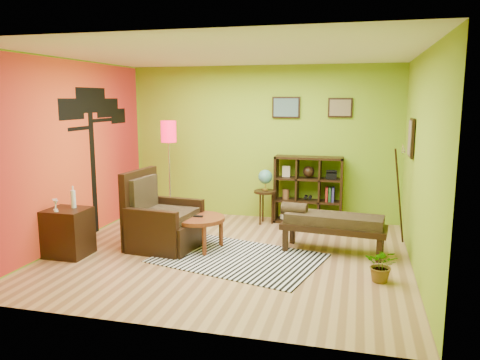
% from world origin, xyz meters
% --- Properties ---
extents(ground, '(5.00, 5.00, 0.00)m').
position_xyz_m(ground, '(0.00, 0.00, 0.00)').
color(ground, tan).
rests_on(ground, ground).
extents(room_shell, '(5.04, 4.54, 2.82)m').
position_xyz_m(room_shell, '(-0.09, 0.01, 1.80)').
color(room_shell, '#83AE20').
rests_on(room_shell, ground).
extents(zebra_rug, '(2.50, 2.00, 0.01)m').
position_xyz_m(zebra_rug, '(0.18, -0.14, 0.01)').
color(zebra_rug, silver).
rests_on(zebra_rug, ground).
extents(coffee_table, '(0.79, 0.79, 0.50)m').
position_xyz_m(coffee_table, '(-0.51, 0.16, 0.42)').
color(coffee_table, maroon).
rests_on(coffee_table, ground).
extents(armchair, '(1.04, 1.04, 1.15)m').
position_xyz_m(armchair, '(-1.09, 0.09, 0.35)').
color(armchair, black).
rests_on(armchair, ground).
extents(side_cabinet, '(0.57, 0.52, 0.99)m').
position_xyz_m(side_cabinet, '(-2.20, -0.60, 0.34)').
color(side_cabinet, black).
rests_on(side_cabinet, ground).
extents(floor_lamp, '(0.28, 0.28, 1.83)m').
position_xyz_m(floor_lamp, '(-1.48, 1.40, 1.48)').
color(floor_lamp, silver).
rests_on(floor_lamp, ground).
extents(globe_table, '(0.40, 0.40, 0.97)m').
position_xyz_m(globe_table, '(0.17, 1.80, 0.74)').
color(globe_table, black).
rests_on(globe_table, ground).
extents(cube_shelf, '(1.20, 0.35, 1.20)m').
position_xyz_m(cube_shelf, '(0.91, 2.03, 0.60)').
color(cube_shelf, black).
rests_on(cube_shelf, ground).
extents(bench, '(1.54, 0.69, 0.69)m').
position_xyz_m(bench, '(1.40, 0.48, 0.44)').
color(bench, black).
rests_on(bench, ground).
extents(potted_plant, '(0.46, 0.50, 0.33)m').
position_xyz_m(potted_plant, '(2.08, -0.51, 0.17)').
color(potted_plant, '#26661E').
rests_on(potted_plant, ground).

